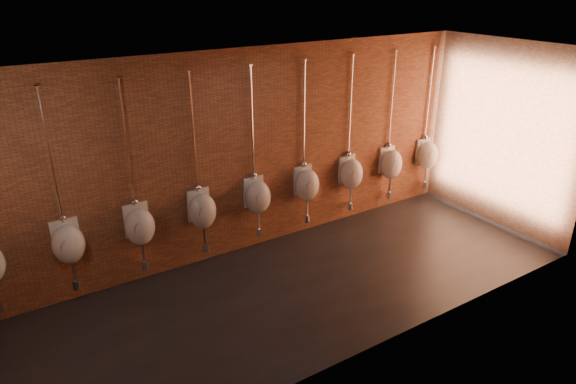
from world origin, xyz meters
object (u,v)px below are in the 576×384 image
Objects in this scene: urinal_2 at (140,226)px; urinal_3 at (202,210)px; urinal_5 at (307,184)px; urinal_6 at (351,173)px; urinal_7 at (391,163)px; urinal_4 at (258,196)px; urinal_1 at (68,243)px; urinal_8 at (427,154)px.

urinal_2 and urinal_3 have the same top height.
urinal_6 is at bearing 0.00° from urinal_5.
urinal_6 is at bearing 0.00° from urinal_3.
urinal_6 is at bearing 0.00° from urinal_2.
urinal_6 is at bearing 180.00° from urinal_7.
urinal_4 is 0.94m from urinal_5.
urinal_7 is at bearing 0.00° from urinal_6.
urinal_1 and urinal_7 have the same top height.
urinal_1 is 1.00× the size of urinal_4.
urinal_3 is 1.00× the size of urinal_4.
urinal_6 is 1.00× the size of urinal_8.
urinal_8 is (5.65, 0.00, 0.00)m from urinal_2.
urinal_2 is 0.94m from urinal_3.
urinal_5 is at bearing 0.00° from urinal_3.
urinal_2 is at bearing 180.00° from urinal_5.
urinal_3 is 4.71m from urinal_8.
urinal_6 is (3.77, 0.00, 0.00)m from urinal_2.
urinal_6 is at bearing 0.00° from urinal_4.
urinal_8 is (3.77, 0.00, 0.00)m from urinal_4.
urinal_1 is at bearing 180.00° from urinal_3.
urinal_3 is at bearing 180.00° from urinal_6.
urinal_3 is 1.00× the size of urinal_5.
urinal_5 is 2.83m from urinal_8.
urinal_7 is at bearing 0.00° from urinal_5.
urinal_6 and urinal_7 have the same top height.
urinal_4 is at bearing 0.00° from urinal_3.
urinal_3 is 0.94m from urinal_4.
urinal_1 and urinal_4 have the same top height.
urinal_1 is 2.83m from urinal_4.
urinal_2 is 4.71m from urinal_7.
urinal_7 is (3.77, 0.00, 0.00)m from urinal_3.
urinal_4 is at bearing 180.00° from urinal_7.
urinal_7 and urinal_8 have the same top height.
urinal_1 and urinal_6 have the same top height.
urinal_2 is at bearing 180.00° from urinal_4.
urinal_1 and urinal_5 have the same top height.
urinal_8 is at bearing 0.00° from urinal_2.
urinal_5 is at bearing 180.00° from urinal_7.
urinal_1 is 4.71m from urinal_6.
urinal_5 is 1.00× the size of urinal_7.
urinal_8 is at bearing 0.00° from urinal_5.
urinal_7 is at bearing 0.00° from urinal_2.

